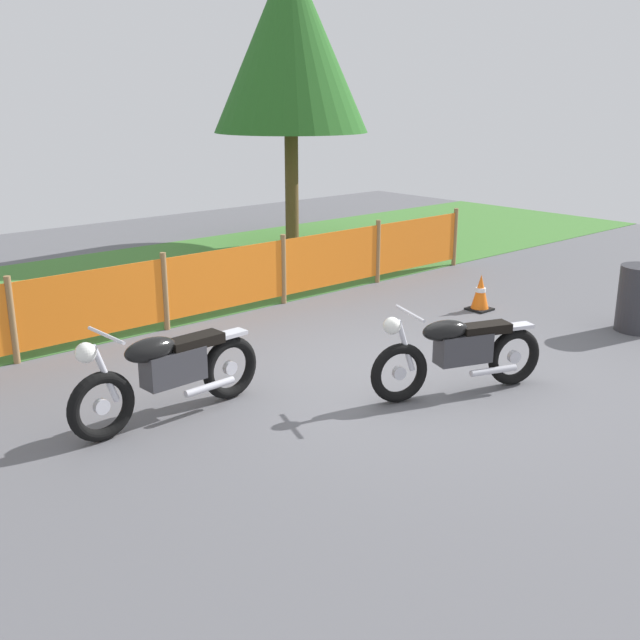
# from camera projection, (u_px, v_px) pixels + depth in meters

# --- Properties ---
(ground) EXTENTS (24.00, 24.00, 0.02)m
(ground) POSITION_uv_depth(u_px,v_px,m) (393.00, 377.00, 8.45)
(ground) COLOR #5B5B60
(grass_verge) EXTENTS (24.00, 5.39, 0.01)m
(grass_verge) POSITION_uv_depth(u_px,v_px,m) (138.00, 281.00, 12.70)
(grass_verge) COLOR #427A33
(grass_verge) RESTS_ON ground
(barrier_fence) EXTENTS (10.12, 0.08, 1.05)m
(barrier_fence) POSITION_uv_depth(u_px,v_px,m) (228.00, 279.00, 10.61)
(barrier_fence) COLOR olive
(barrier_fence) RESTS_ON ground
(tree_near_left) EXTENTS (3.12, 3.12, 5.75)m
(tree_near_left) POSITION_uv_depth(u_px,v_px,m) (290.00, 43.00, 14.87)
(tree_near_left) COLOR brown
(tree_near_left) RESTS_ON ground
(motorcycle_lead) EXTENTS (2.11, 0.62, 1.00)m
(motorcycle_lead) POSITION_uv_depth(u_px,v_px,m) (168.00, 371.00, 7.22)
(motorcycle_lead) COLOR black
(motorcycle_lead) RESTS_ON ground
(motorcycle_trailing) EXTENTS (1.92, 0.89, 0.95)m
(motorcycle_trailing) POSITION_uv_depth(u_px,v_px,m) (458.00, 352.00, 7.84)
(motorcycle_trailing) COLOR black
(motorcycle_trailing) RESTS_ON ground
(traffic_cone) EXTENTS (0.32, 0.32, 0.53)m
(traffic_cone) POSITION_uv_depth(u_px,v_px,m) (480.00, 293.00, 10.96)
(traffic_cone) COLOR black
(traffic_cone) RESTS_ON ground
(spare_drum) EXTENTS (0.58, 0.58, 0.88)m
(spare_drum) POSITION_uv_depth(u_px,v_px,m) (640.00, 299.00, 9.96)
(spare_drum) COLOR #2D2D33
(spare_drum) RESTS_ON ground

